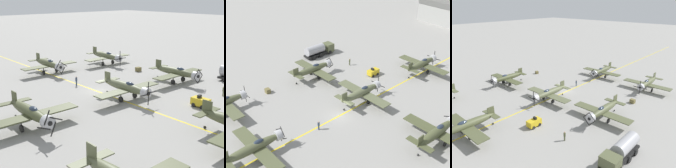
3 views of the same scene
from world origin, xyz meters
The scene contains 11 objects.
ground_plane centered at (0.00, 0.00, 0.00)m, with size 400.00×400.00×0.00m, color gray.
taxiway_stripe centered at (0.00, 0.00, 0.00)m, with size 0.30×160.00×0.01m, color yellow.
airplane_near_left centered at (-14.81, -15.30, 2.01)m, with size 12.00×9.98×3.80m.
airplane_near_center centered at (-0.34, -16.75, 2.01)m, with size 12.00×9.98×3.65m.
airplane_mid_center centered at (-0.72, 5.96, 2.01)m, with size 12.00×9.98×3.80m.
airplane_mid_left centered at (-14.48, 5.08, 2.01)m, with size 12.00×9.98×3.65m.
airplane_mid_right centered at (15.44, 6.07, 2.01)m, with size 12.00×9.98×3.67m.
tow_tractor centered at (-6.49, 15.48, 0.79)m, with size 1.57×2.60×1.79m.
ground_crew_walking centered at (0.61, -5.61, 0.92)m, with size 0.37×0.37×1.69m.
ground_crew_inspecting centered at (-13.56, 15.07, 0.92)m, with size 0.37×0.37×1.69m.
supply_crate_mid_lane centered at (-15.48, -5.76, 0.45)m, with size 1.07×0.89×0.89m, color brown.
Camera 1 is at (31.33, 39.08, 15.80)m, focal length 50.00 mm.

